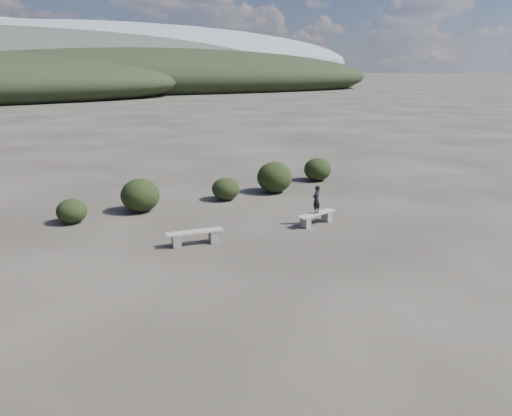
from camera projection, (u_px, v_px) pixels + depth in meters
ground at (331, 280)px, 12.75m from camera, size 1200.00×1200.00×0.00m
bench_left at (195, 236)px, 15.26m from camera, size 1.79×0.64×0.44m
bench_right at (316, 217)px, 17.28m from camera, size 1.68×0.67×0.41m
seated_person at (316, 199)px, 17.08m from camera, size 0.42×0.35×0.98m
shrub_a at (72, 211)px, 17.40m from camera, size 1.05×1.05×0.86m
shrub_b at (140, 195)px, 18.78m from camera, size 1.46×1.46×1.25m
shrub_c at (226, 189)px, 20.49m from camera, size 1.15×1.15×0.92m
shrub_d at (274, 177)px, 21.70m from camera, size 1.53×1.53×1.34m
shrub_e at (318, 169)px, 24.03m from camera, size 1.32×1.32×1.10m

